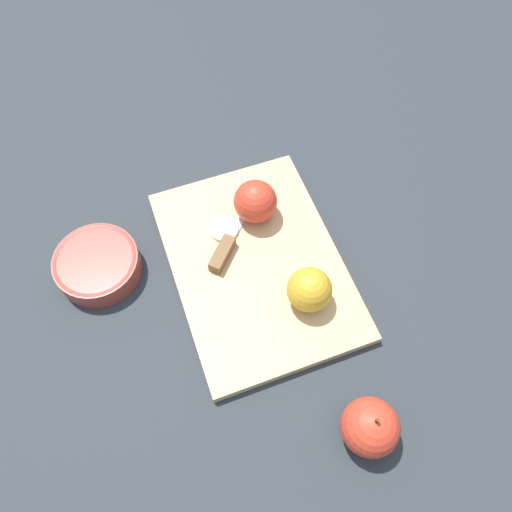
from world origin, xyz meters
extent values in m
plane|color=#282D33|center=(0.00, 0.00, 0.00)|extent=(4.00, 4.00, 0.00)
cube|color=tan|center=(0.00, 0.00, 0.01)|extent=(0.44, 0.35, 0.02)
sphere|color=gold|center=(-0.08, -0.07, 0.06)|extent=(0.07, 0.07, 0.07)
cylinder|color=beige|center=(-0.09, -0.07, 0.06)|extent=(0.05, 0.05, 0.07)
sphere|color=red|center=(0.10, -0.02, 0.06)|extent=(0.08, 0.08, 0.08)
cylinder|color=beige|center=(0.10, -0.02, 0.06)|extent=(0.04, 0.06, 0.07)
cube|color=silver|center=(0.09, 0.01, 0.02)|extent=(0.10, 0.07, 0.00)
cube|color=brown|center=(0.02, 0.06, 0.03)|extent=(0.07, 0.05, 0.02)
cylinder|color=beige|center=(0.07, 0.05, 0.02)|extent=(0.05, 0.05, 0.01)
sphere|color=red|center=(-0.30, -0.11, 0.04)|extent=(0.09, 0.09, 0.09)
cylinder|color=#4C3319|center=(-0.30, -0.11, 0.09)|extent=(0.01, 0.01, 0.01)
cylinder|color=#99382D|center=(0.04, 0.27, 0.02)|extent=(0.14, 0.14, 0.04)
torus|color=#99382D|center=(0.04, 0.27, 0.04)|extent=(0.14, 0.14, 0.01)
camera|label=1|loc=(-0.40, 0.07, 0.78)|focal=35.00mm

